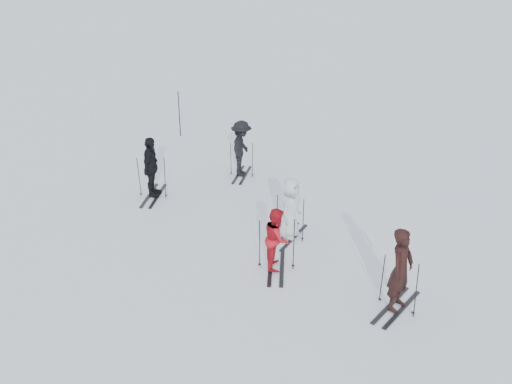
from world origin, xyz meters
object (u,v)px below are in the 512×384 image
Objects in this scene: skier_grey at (290,209)px; piste_marker at (179,114)px; skier_red at (277,239)px; skier_uphill_far at (241,149)px; skier_uphill_left at (151,168)px; skier_near_dark at (401,271)px.

piste_marker reaches higher than skier_grey.
skier_uphill_far reaches higher than skier_red.
skier_uphill_left reaches higher than piste_marker.
skier_red is at bearing -131.20° from skier_uphill_left.
skier_grey is 4.81m from skier_uphill_left.
piste_marker is (-4.33, 9.40, 0.13)m from skier_red.
skier_uphill_far is (-1.46, 5.61, 0.16)m from skier_red.
piste_marker is (-2.87, 3.80, -0.03)m from skier_uphill_far.
skier_uphill_left reaches higher than skier_uphill_far.
skier_near_dark reaches higher than skier_red.
skier_uphill_left is 5.68m from piste_marker.
skier_grey is 0.92× the size of piste_marker.
skier_grey is at bearing -59.69° from piste_marker.
skier_uphill_far reaches higher than piste_marker.
skier_uphill_far is at bearing 46.41° from skier_grey.
skier_uphill_far is (-4.14, 7.04, -0.02)m from skier_near_dark.
skier_near_dark is at bearing -57.07° from piste_marker.
skier_near_dark is at bearing -119.29° from skier_red.
skier_uphill_far is at bearing -51.78° from skier_uphill_left.
skier_uphill_far is at bearing -52.89° from piste_marker.
piste_marker reaches higher than skier_red.
skier_near_dark is at bearing -117.41° from skier_grey.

